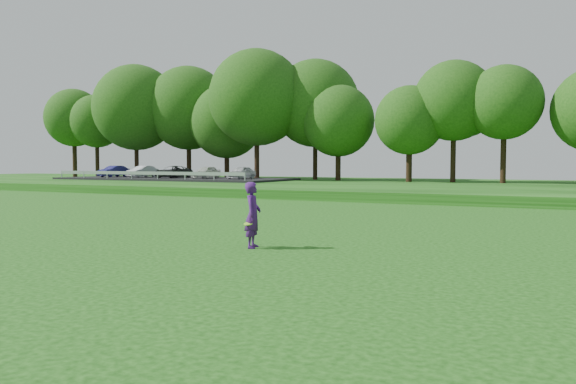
% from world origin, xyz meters
% --- Properties ---
extents(ground, '(140.00, 140.00, 0.00)m').
position_xyz_m(ground, '(0.00, 0.00, 0.00)').
color(ground, '#123D0B').
rests_on(ground, ground).
extents(berm, '(130.00, 30.00, 0.60)m').
position_xyz_m(berm, '(0.00, 34.00, 0.30)').
color(berm, '#123D0B').
rests_on(berm, ground).
extents(walking_path, '(130.00, 1.60, 0.04)m').
position_xyz_m(walking_path, '(0.00, 20.00, 0.02)').
color(walking_path, gray).
rests_on(walking_path, ground).
extents(treeline, '(104.00, 7.00, 15.00)m').
position_xyz_m(treeline, '(0.00, 38.00, 8.10)').
color(treeline, '#1A4810').
rests_on(treeline, berm).
extents(parking_lot, '(24.00, 9.00, 1.38)m').
position_xyz_m(parking_lot, '(-23.93, 32.80, 1.02)').
color(parking_lot, black).
rests_on(parking_lot, berm).
extents(woman, '(0.60, 0.75, 1.78)m').
position_xyz_m(woman, '(4.18, 1.42, 0.89)').
color(woman, '#46176A').
rests_on(woman, ground).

